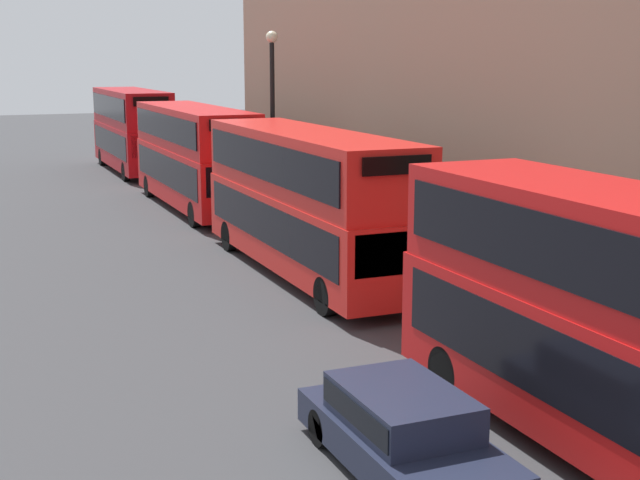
{
  "coord_description": "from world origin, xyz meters",
  "views": [
    {
      "loc": [
        -8.03,
        -4.8,
        6.41
      ],
      "look_at": [
        0.48,
        15.49,
        1.86
      ],
      "focal_mm": 50.0,
      "sensor_mm": 36.0,
      "label": 1
    }
  ],
  "objects_px": {
    "bus_trailing": "(132,127)",
    "pedestrian": "(163,152)",
    "bus_third_in_queue": "(194,153)",
    "car_hatchback": "(403,428)",
    "bus_second_in_queue": "(306,196)"
  },
  "relations": [
    {
      "from": "bus_second_in_queue",
      "to": "pedestrian",
      "type": "xyz_separation_m",
      "value": [
        2.27,
        28.78,
        -1.62
      ]
    },
    {
      "from": "bus_trailing",
      "to": "pedestrian",
      "type": "distance_m",
      "value": 3.85
    },
    {
      "from": "bus_third_in_queue",
      "to": "car_hatchback",
      "type": "distance_m",
      "value": 25.52
    },
    {
      "from": "pedestrian",
      "to": "car_hatchback",
      "type": "bearing_deg",
      "value": -97.82
    },
    {
      "from": "bus_trailing",
      "to": "pedestrian",
      "type": "relative_size",
      "value": 6.51
    },
    {
      "from": "bus_second_in_queue",
      "to": "pedestrian",
      "type": "height_order",
      "value": "bus_second_in_queue"
    },
    {
      "from": "bus_second_in_queue",
      "to": "car_hatchback",
      "type": "distance_m",
      "value": 13.07
    },
    {
      "from": "bus_third_in_queue",
      "to": "car_hatchback",
      "type": "bearing_deg",
      "value": -97.67
    },
    {
      "from": "pedestrian",
      "to": "bus_second_in_queue",
      "type": "bearing_deg",
      "value": -94.51
    },
    {
      "from": "bus_trailing",
      "to": "pedestrian",
      "type": "bearing_deg",
      "value": 48.5
    },
    {
      "from": "bus_trailing",
      "to": "car_hatchback",
      "type": "bearing_deg",
      "value": -95.02
    },
    {
      "from": "bus_trailing",
      "to": "bus_third_in_queue",
      "type": "bearing_deg",
      "value": -90.0
    },
    {
      "from": "bus_third_in_queue",
      "to": "bus_trailing",
      "type": "relative_size",
      "value": 1.06
    },
    {
      "from": "pedestrian",
      "to": "bus_trailing",
      "type": "bearing_deg",
      "value": -131.5
    },
    {
      "from": "bus_second_in_queue",
      "to": "car_hatchback",
      "type": "xyz_separation_m",
      "value": [
        -3.4,
        -12.52,
        -1.65
      ]
    }
  ]
}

